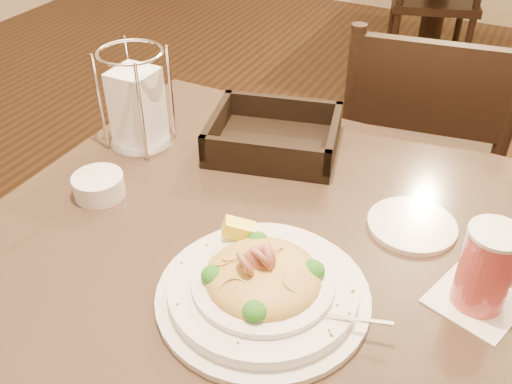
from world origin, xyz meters
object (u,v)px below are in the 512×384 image
at_px(pasta_bowl, 263,284).
at_px(napkin_caddy, 137,105).
at_px(side_plate, 412,225).
at_px(butter_ramekin, 99,186).
at_px(drink_glass, 486,269).
at_px(main_table, 251,334).
at_px(bread_basket, 274,139).
at_px(dining_chair_near, 415,168).

height_order(pasta_bowl, napkin_caddy, napkin_caddy).
distance_m(side_plate, butter_ramekin, 0.55).
bearing_deg(drink_glass, butter_ramekin, -176.41).
distance_m(main_table, pasta_bowl, 0.30).
bearing_deg(napkin_caddy, drink_glass, -11.47).
bearing_deg(bread_basket, napkin_caddy, -157.92).
xyz_separation_m(main_table, side_plate, (0.23, 0.15, 0.25)).
bearing_deg(bread_basket, side_plate, -20.64).
bearing_deg(dining_chair_near, side_plate, 90.90).
height_order(main_table, butter_ramekin, butter_ramekin).
relative_size(main_table, drink_glass, 6.10).
height_order(napkin_caddy, butter_ramekin, napkin_caddy).
relative_size(pasta_bowl, bread_basket, 1.17).
xyz_separation_m(pasta_bowl, bread_basket, (-0.16, 0.38, -0.01)).
xyz_separation_m(side_plate, butter_ramekin, (-0.53, -0.17, 0.02)).
distance_m(main_table, dining_chair_near, 0.76).
xyz_separation_m(drink_glass, bread_basket, (-0.44, 0.24, -0.04)).
relative_size(drink_glass, bread_basket, 0.50).
bearing_deg(napkin_caddy, pasta_bowl, -33.45).
height_order(drink_glass, napkin_caddy, napkin_caddy).
bearing_deg(napkin_caddy, butter_ramekin, -77.57).
xyz_separation_m(dining_chair_near, drink_glass, (0.23, -0.72, 0.33)).
bearing_deg(bread_basket, drink_glass, -28.91).
height_order(main_table, bread_basket, bread_basket).
distance_m(dining_chair_near, pasta_bowl, 0.91).
distance_m(dining_chair_near, napkin_caddy, 0.83).
bearing_deg(drink_glass, main_table, -176.45).
distance_m(bread_basket, butter_ramekin, 0.36).
bearing_deg(drink_glass, pasta_bowl, -154.24).
xyz_separation_m(main_table, pasta_bowl, (0.08, -0.11, 0.27)).
bearing_deg(bread_basket, pasta_bowl, -66.63).
height_order(main_table, side_plate, side_plate).
distance_m(pasta_bowl, side_plate, 0.30).
xyz_separation_m(napkin_caddy, side_plate, (0.57, -0.02, -0.08)).
bearing_deg(main_table, butter_ramekin, -176.37).
bearing_deg(side_plate, drink_glass, -44.77).
bearing_deg(napkin_caddy, side_plate, -1.62).
xyz_separation_m(dining_chair_near, napkin_caddy, (-0.47, -0.58, 0.36)).
height_order(pasta_bowl, side_plate, pasta_bowl).
height_order(dining_chair_near, pasta_bowl, dining_chair_near).
bearing_deg(pasta_bowl, side_plate, 59.58).
bearing_deg(main_table, side_plate, 32.55).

